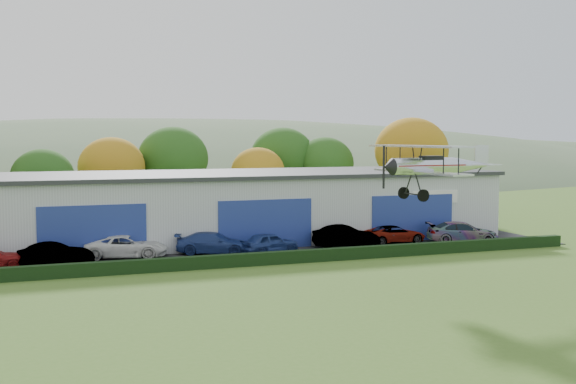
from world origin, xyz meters
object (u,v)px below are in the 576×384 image
object	(u,v)px
hangar	(243,205)
car_2	(127,246)
car_6	(394,234)
car_5	(346,236)
car_1	(56,254)
car_7	(462,232)
biplane	(433,164)
car_3	(213,243)
car_4	(269,243)

from	to	relation	value
hangar	car_2	bearing A→B (deg)	-147.15
car_6	car_5	bearing A→B (deg)	95.16
car_1	car_7	xyz separation A→B (m)	(29.51, -0.15, 0.04)
car_5	biplane	world-z (taller)	biplane
hangar	car_5	size ratio (longest dim) A/B	8.37
hangar	car_5	xyz separation A→B (m)	(5.71, -7.35, -1.81)
biplane	car_3	bearing A→B (deg)	116.99
car_7	car_6	bearing A→B (deg)	93.34
car_7	biplane	size ratio (longest dim) A/B	0.69
hangar	car_6	xyz separation A→B (m)	(10.01, -6.79, -1.94)
car_4	car_6	distance (m)	10.39
car_2	car_3	size ratio (longest dim) A/B	1.05
car_2	car_6	world-z (taller)	car_2
car_2	car_6	xyz separation A→B (m)	(19.87, -0.42, -0.08)
hangar	car_3	world-z (taller)	hangar
car_4	biplane	distance (m)	15.19
car_1	car_3	distance (m)	10.37
car_2	car_4	distance (m)	9.66
car_3	hangar	bearing A→B (deg)	-8.63
car_1	car_4	xyz separation A→B (m)	(14.05, 0.12, -0.03)
car_2	car_4	bearing A→B (deg)	-85.63
car_3	car_5	world-z (taller)	car_5
hangar	car_7	distance (m)	17.28
hangar	car_6	world-z (taller)	hangar
car_4	car_5	world-z (taller)	car_5
car_6	car_7	world-z (taller)	car_7
car_3	car_6	size ratio (longest dim) A/B	1.06
car_5	car_2	bearing A→B (deg)	101.98
car_1	car_4	size ratio (longest dim) A/B	1.07
car_1	car_6	size ratio (longest dim) A/B	0.93
hangar	car_2	size ratio (longest dim) A/B	7.57
car_2	car_7	world-z (taller)	car_7
car_2	car_5	world-z (taller)	car_5
car_5	biplane	xyz separation A→B (m)	(-1.20, -13.67, 5.78)
car_7	hangar	bearing A→B (deg)	79.78
car_4	car_7	bearing A→B (deg)	-106.90
car_4	car_6	xyz separation A→B (m)	(10.33, 1.08, -0.04)
car_3	biplane	bearing A→B (deg)	-126.85
car_3	car_5	distance (m)	9.79
car_4	car_7	size ratio (longest dim) A/B	0.78
car_3	car_5	bearing A→B (deg)	-70.86
car_1	car_6	xyz separation A→B (m)	(24.38, 1.20, -0.07)
car_3	biplane	xyz separation A→B (m)	(8.57, -14.14, 5.84)
car_3	car_5	xyz separation A→B (m)	(9.77, -0.47, 0.06)
car_5	car_6	size ratio (longest dim) A/B	1.01
car_1	car_2	world-z (taller)	car_2
car_4	car_5	distance (m)	6.06
car_4	car_7	distance (m)	15.46
car_2	car_7	size ratio (longest dim) A/B	1.00
biplane	car_7	bearing A→B (deg)	46.25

